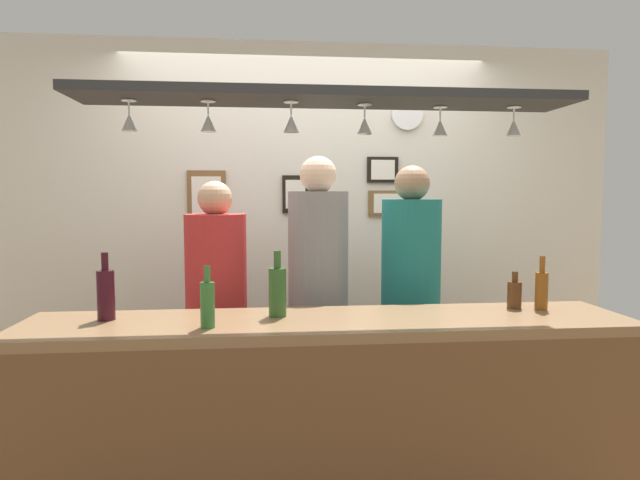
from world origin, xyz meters
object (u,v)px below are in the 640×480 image
at_px(bottle_wine_dark_red, 106,293).
at_px(picture_frame_lower_pair, 389,203).
at_px(bottle_beer_green_import, 207,303).
at_px(bottle_champagne_green, 277,291).
at_px(person_left_red_shirt, 216,298).
at_px(picture_frame_caricature, 207,196).
at_px(bottle_beer_amber_tall, 542,289).
at_px(picture_frame_upper_small, 383,170).
at_px(wall_clock, 407,114).
at_px(person_middle_grey_shirt, 318,280).
at_px(bottle_beer_brown_stubby, 514,294).
at_px(picture_frame_crest, 295,194).
at_px(person_right_teal_shirt, 411,284).

bearing_deg(bottle_wine_dark_red, picture_frame_lower_pair, 40.13).
bearing_deg(bottle_beer_green_import, bottle_champagne_green, 32.17).
height_order(person_left_red_shirt, picture_frame_caricature, picture_frame_caricature).
bearing_deg(bottle_beer_amber_tall, picture_frame_upper_small, 110.57).
height_order(picture_frame_lower_pair, picture_frame_upper_small, picture_frame_upper_small).
relative_size(bottle_beer_green_import, picture_frame_lower_pair, 0.87).
xyz_separation_m(bottle_beer_amber_tall, bottle_beer_green_import, (-1.56, -0.20, 0.00)).
height_order(bottle_beer_amber_tall, picture_frame_caricature, picture_frame_caricature).
relative_size(bottle_champagne_green, wall_clock, 1.36).
xyz_separation_m(bottle_beer_green_import, wall_clock, (1.24, 1.51, 1.01)).
distance_m(person_middle_grey_shirt, picture_frame_caricature, 1.12).
xyz_separation_m(bottle_beer_amber_tall, bottle_beer_brown_stubby, (-0.11, 0.05, -0.03)).
bearing_deg(picture_frame_crest, bottle_champagne_green, -96.74).
relative_size(person_right_teal_shirt, bottle_beer_amber_tall, 6.61).
height_order(picture_frame_crest, wall_clock, wall_clock).
bearing_deg(wall_clock, bottle_champagne_green, -125.36).
bearing_deg(picture_frame_caricature, bottle_champagne_green, -71.37).
height_order(person_left_red_shirt, bottle_beer_brown_stubby, person_left_red_shirt).
relative_size(bottle_beer_amber_tall, bottle_beer_brown_stubby, 1.44).
distance_m(bottle_beer_green_import, picture_frame_lower_pair, 1.92).
relative_size(person_right_teal_shirt, bottle_beer_green_import, 6.61).
height_order(bottle_beer_brown_stubby, bottle_beer_green_import, bottle_beer_green_import).
xyz_separation_m(bottle_champagne_green, wall_clock, (0.94, 1.33, 1.00)).
distance_m(person_left_red_shirt, wall_clock, 1.85).
height_order(bottle_beer_amber_tall, picture_frame_lower_pair, picture_frame_lower_pair).
xyz_separation_m(bottle_beer_green_import, picture_frame_lower_pair, (1.12, 1.52, 0.39)).
distance_m(bottle_beer_brown_stubby, picture_frame_crest, 1.69).
height_order(person_right_teal_shirt, bottle_champagne_green, person_right_teal_shirt).
relative_size(picture_frame_crest, picture_frame_upper_small, 1.18).
bearing_deg(person_left_red_shirt, wall_clock, 29.88).
relative_size(person_middle_grey_shirt, picture_frame_lower_pair, 5.89).
height_order(person_right_teal_shirt, bottle_beer_amber_tall, person_right_teal_shirt).
height_order(bottle_beer_amber_tall, bottle_beer_green_import, same).
distance_m(person_middle_grey_shirt, picture_frame_upper_small, 1.12).
distance_m(person_right_teal_shirt, bottle_beer_brown_stubby, 0.65).
height_order(picture_frame_caricature, picture_frame_crest, picture_frame_caricature).
xyz_separation_m(bottle_beer_green_import, picture_frame_crest, (0.45, 1.52, 0.46)).
height_order(bottle_wine_dark_red, wall_clock, wall_clock).
bearing_deg(picture_frame_caricature, person_right_teal_shirt, -30.84).
relative_size(bottle_wine_dark_red, picture_frame_upper_small, 1.36).
bearing_deg(picture_frame_upper_small, person_middle_grey_shirt, -125.65).
height_order(person_middle_grey_shirt, bottle_beer_green_import, person_middle_grey_shirt).
distance_m(bottle_wine_dark_red, picture_frame_lower_pair, 2.10).
bearing_deg(picture_frame_crest, picture_frame_lower_pair, 0.00).
bearing_deg(person_left_red_shirt, bottle_champagne_green, -61.24).
height_order(person_left_red_shirt, wall_clock, wall_clock).
xyz_separation_m(person_right_teal_shirt, bottle_beer_brown_stubby, (0.37, -0.53, 0.03)).
bearing_deg(picture_frame_upper_small, picture_frame_crest, 180.00).
relative_size(person_left_red_shirt, bottle_champagne_green, 5.42).
distance_m(bottle_beer_brown_stubby, picture_frame_lower_pair, 1.38).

